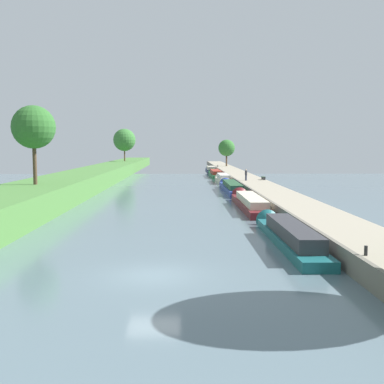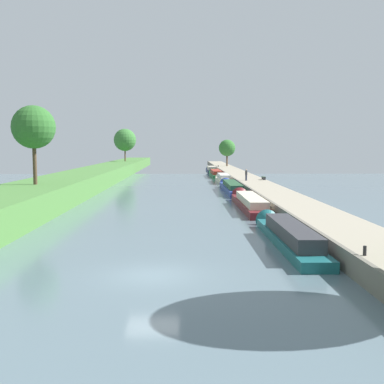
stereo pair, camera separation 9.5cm
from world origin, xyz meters
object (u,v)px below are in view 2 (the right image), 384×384
(narrowboat_maroon, at_px, (249,202))
(mooring_bollard_far, at_px, (218,166))
(narrowboat_green, at_px, (216,174))
(mooring_bollard_near, at_px, (365,251))
(narrowboat_cream, at_px, (223,179))
(narrowboat_teal, at_px, (287,234))
(narrowboat_navy, at_px, (211,170))
(person_walking, at_px, (246,175))
(narrowboat_blue, at_px, (231,187))
(park_bench, at_px, (264,177))

(narrowboat_maroon, relative_size, mooring_bollard_far, 35.56)
(narrowboat_green, relative_size, mooring_bollard_near, 34.80)
(narrowboat_cream, bearing_deg, narrowboat_teal, -90.13)
(narrowboat_maroon, height_order, mooring_bollard_near, mooring_bollard_near)
(narrowboat_green, xyz_separation_m, narrowboat_navy, (-0.01, 13.70, 0.03))
(mooring_bollard_near, bearing_deg, mooring_bollard_far, 90.00)
(narrowboat_maroon, relative_size, person_walking, 9.64)
(narrowboat_cream, relative_size, narrowboat_green, 0.80)
(narrowboat_blue, height_order, mooring_bollard_far, mooring_bollard_far)
(narrowboat_blue, distance_m, narrowboat_navy, 44.46)
(narrowboat_blue, distance_m, person_walking, 5.74)
(narrowboat_teal, height_order, person_walking, person_walking)
(narrowboat_green, bearing_deg, mooring_bollard_near, -88.48)
(narrowboat_navy, bearing_deg, narrowboat_green, -89.97)
(narrowboat_navy, xyz_separation_m, park_bench, (5.49, -37.99, 0.86))
(narrowboat_green, bearing_deg, narrowboat_maroon, -89.87)
(person_walking, bearing_deg, narrowboat_cream, 102.33)
(narrowboat_blue, distance_m, narrowboat_cream, 16.00)
(narrowboat_blue, relative_size, narrowboat_green, 1.08)
(narrowboat_maroon, relative_size, park_bench, 10.67)
(narrowboat_green, relative_size, park_bench, 10.44)
(narrowboat_maroon, bearing_deg, narrowboat_blue, 90.41)
(narrowboat_maroon, relative_size, narrowboat_navy, 1.39)
(narrowboat_teal, height_order, park_bench, park_bench)
(narrowboat_blue, xyz_separation_m, person_walking, (2.68, 4.88, 1.40))
(narrowboat_teal, relative_size, narrowboat_navy, 1.24)
(narrowboat_maroon, height_order, narrowboat_cream, narrowboat_cream)
(park_bench, bearing_deg, narrowboat_cream, 118.81)
(narrowboat_cream, bearing_deg, narrowboat_navy, 90.50)
(person_walking, relative_size, mooring_bollard_near, 3.69)
(mooring_bollard_near, bearing_deg, narrowboat_blue, 92.67)
(narrowboat_navy, bearing_deg, narrowboat_teal, -89.90)
(narrowboat_blue, relative_size, mooring_bollard_far, 37.58)
(narrowboat_maroon, height_order, narrowboat_blue, narrowboat_blue)
(narrowboat_blue, height_order, narrowboat_green, same)
(narrowboat_blue, bearing_deg, narrowboat_cream, 89.11)
(mooring_bollard_near, bearing_deg, narrowboat_green, 91.52)
(narrowboat_green, relative_size, person_walking, 9.43)
(narrowboat_green, distance_m, person_walking, 26.05)
(park_bench, bearing_deg, narrowboat_teal, -97.69)
(narrowboat_green, height_order, park_bench, park_bench)
(mooring_bollard_near, bearing_deg, park_bench, 85.71)
(narrowboat_teal, distance_m, narrowboat_cream, 49.21)
(narrowboat_maroon, height_order, mooring_bollard_far, mooring_bollard_far)
(narrowboat_teal, distance_m, narrowboat_maroon, 17.02)
(mooring_bollard_far, bearing_deg, person_walking, -89.02)
(narrowboat_teal, distance_m, mooring_bollard_near, 8.18)
(narrowboat_teal, bearing_deg, person_walking, 86.18)
(narrowboat_navy, bearing_deg, narrowboat_maroon, -89.89)
(narrowboat_teal, height_order, narrowboat_navy, narrowboat_navy)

